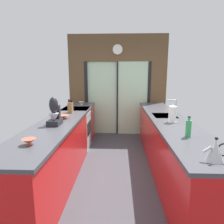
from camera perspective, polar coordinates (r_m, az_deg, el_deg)
ground_plane at (r=3.96m, az=1.13°, el=-14.02°), size 5.04×7.60×0.02m
back_wall_unit at (r=5.39m, az=1.59°, el=9.45°), size 2.64×0.12×2.70m
left_counter_run at (r=3.48m, az=-14.36°, el=-9.48°), size 0.62×3.80×0.92m
right_counter_run at (r=3.60m, az=15.86°, el=-8.90°), size 0.62×3.80×0.92m
sink_faucet at (r=3.72m, az=17.73°, el=1.90°), size 0.19×0.02×0.29m
oven_range at (r=4.52m, az=-10.32°, el=-4.74°), size 0.60×0.60×0.92m
mixing_bowl_near at (r=2.27m, az=-23.02°, el=-7.94°), size 0.14×0.14×0.07m
mixing_bowl_mid at (r=3.42m, az=-14.04°, el=-1.33°), size 0.21×0.21×0.06m
mixing_bowl_far at (r=4.93m, az=-8.95°, el=2.59°), size 0.14×0.14×0.07m
knife_block at (r=3.89m, az=-11.99°, el=1.32°), size 0.09×0.14×0.28m
stand_mixer at (r=3.00m, az=-16.40°, el=-0.64°), size 0.17×0.27×0.42m
kettle at (r=1.92m, az=27.92°, el=-9.86°), size 0.24×0.15×0.22m
soap_bottle at (r=2.51m, az=21.36°, el=-4.40°), size 0.06×0.06×0.25m
paper_towel_roll at (r=3.19m, az=17.17°, el=-0.67°), size 0.14×0.14×0.28m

